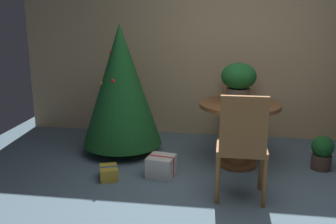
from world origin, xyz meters
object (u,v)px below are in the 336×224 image
at_px(round_dining_table, 239,126).
at_px(flower_vase, 239,79).
at_px(wooden_chair_near, 242,142).
at_px(gift_box_gold, 109,173).
at_px(potted_plant, 322,152).
at_px(wooden_chair_far, 237,104).
at_px(holiday_tree, 121,85).
at_px(gift_box_cream, 161,166).

bearing_deg(round_dining_table, flower_vase, 108.37).
xyz_separation_m(wooden_chair_near, gift_box_gold, (-1.37, 0.28, -0.51)).
bearing_deg(gift_box_gold, potted_plant, 15.06).
bearing_deg(gift_box_gold, wooden_chair_far, 46.19).
distance_m(wooden_chair_far, holiday_tree, 1.59).
bearing_deg(gift_box_gold, flower_vase, 26.54).
bearing_deg(wooden_chair_near, potted_plant, 43.82).
xyz_separation_m(round_dining_table, wooden_chair_far, (0.00, 0.83, 0.07)).
relative_size(flower_vase, gift_box_gold, 1.57).
relative_size(round_dining_table, wooden_chair_far, 0.93).
bearing_deg(gift_box_cream, potted_plant, 14.59).
relative_size(holiday_tree, gift_box_gold, 5.69).
bearing_deg(wooden_chair_far, flower_vase, -91.84).
xyz_separation_m(wooden_chair_far, holiday_tree, (-1.44, -0.59, 0.32)).
bearing_deg(potted_plant, wooden_chair_near, -136.18).
xyz_separation_m(wooden_chair_near, wooden_chair_far, (0.00, 1.71, -0.04)).
bearing_deg(flower_vase, potted_plant, -2.98).
xyz_separation_m(holiday_tree, gift_box_cream, (0.61, -0.68, -0.75)).
height_order(holiday_tree, potted_plant, holiday_tree).
bearing_deg(holiday_tree, wooden_chair_near, -37.87).
xyz_separation_m(holiday_tree, potted_plant, (2.39, -0.22, -0.66)).
xyz_separation_m(wooden_chair_near, holiday_tree, (-1.44, 1.12, 0.28)).
bearing_deg(gift_box_cream, round_dining_table, 27.86).
xyz_separation_m(round_dining_table, potted_plant, (0.94, 0.02, -0.27)).
relative_size(wooden_chair_near, gift_box_gold, 3.65).
height_order(wooden_chair_near, gift_box_gold, wooden_chair_near).
height_order(flower_vase, holiday_tree, holiday_tree).
relative_size(wooden_chair_far, holiday_tree, 0.61).
height_order(flower_vase, wooden_chair_near, flower_vase).
relative_size(flower_vase, wooden_chair_near, 0.43).
xyz_separation_m(round_dining_table, gift_box_gold, (-1.37, -0.60, -0.41)).
height_order(wooden_chair_near, holiday_tree, holiday_tree).
bearing_deg(holiday_tree, potted_plant, -5.20).
relative_size(wooden_chair_near, wooden_chair_far, 1.06).
height_order(flower_vase, wooden_chair_far, flower_vase).
relative_size(round_dining_table, wooden_chair_near, 0.88).
relative_size(gift_box_cream, gift_box_gold, 1.13).
relative_size(wooden_chair_far, gift_box_gold, 3.46).
relative_size(gift_box_cream, potted_plant, 0.82).
distance_m(round_dining_table, gift_box_gold, 1.55).
bearing_deg(gift_box_gold, gift_box_cream, 16.58).
distance_m(round_dining_table, gift_box_cream, 1.01).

